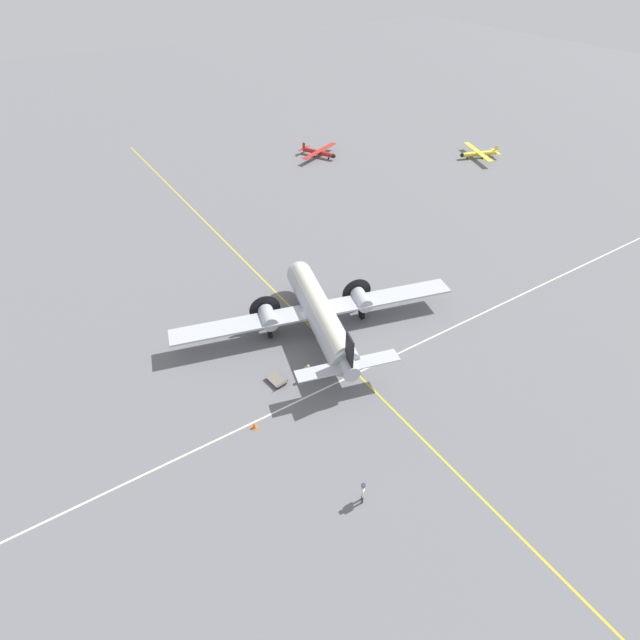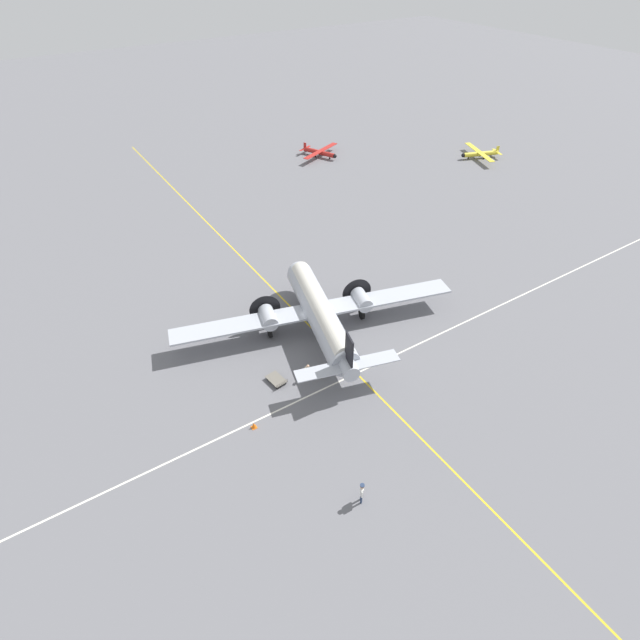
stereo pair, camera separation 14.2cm
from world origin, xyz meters
name	(u,v)px [view 2 (the right image)]	position (x,y,z in m)	size (l,w,h in m)	color
ground_plane	(320,334)	(0.00, 0.00, 0.00)	(300.00, 300.00, 0.00)	slate
apron_line_eastwest	(318,335)	(0.00, -0.21, 0.00)	(120.00, 0.16, 0.01)	gold
apron_line_northsouth	(358,372)	(6.16, 0.00, 0.00)	(0.16, 120.00, 0.01)	silver
airliner_main	(319,310)	(-0.42, 0.11, 2.52)	(17.02, 26.66, 5.79)	#ADB2BC
crew_foreground	(362,491)	(16.16, -7.13, 1.18)	(0.55, 0.43, 1.88)	navy
passenger_boarding	(308,371)	(4.48, -4.08, 1.00)	(0.42, 0.43, 1.64)	#2D2D33
suitcase_near_door	(300,374)	(3.87, -4.50, 0.25)	(0.40, 0.15, 0.54)	brown
suitcase_upright_spare	(321,375)	(4.87, -3.03, 0.30)	(0.37, 0.17, 0.63)	#47331E
baggage_cart	(276,379)	(3.30, -6.52, 0.28)	(1.87, 1.36, 0.56)	#6B665B
light_aircraft_distant	(320,152)	(-38.40, 24.74, 0.76)	(6.54, 8.43, 1.75)	#B2231E
light_aircraft_taxiing	(480,154)	(-23.67, 46.47, 0.77)	(8.68, 6.68, 1.77)	yellow
traffic_cone	(254,425)	(6.67, -10.33, 0.26)	(0.42, 0.42, 0.55)	orange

